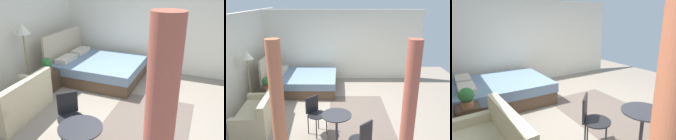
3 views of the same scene
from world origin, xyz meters
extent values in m
cube|color=gray|center=(0.00, 0.00, -0.01)|extent=(8.41, 8.86, 0.02)
cube|color=silver|center=(0.00, 2.93, 1.29)|extent=(8.41, 0.12, 2.58)
cube|color=silver|center=(2.71, 0.00, 1.29)|extent=(0.12, 5.86, 2.58)
cube|color=#66564C|center=(-0.24, -0.42, 0.00)|extent=(2.36, 1.57, 0.01)
cube|color=brown|center=(1.50, 1.31, 0.15)|extent=(1.77, 2.15, 0.30)
cube|color=slate|center=(1.50, 1.31, 0.41)|extent=(1.81, 2.19, 0.22)
cube|color=tan|center=(1.49, 2.41, 0.62)|extent=(1.82, 0.07, 1.23)
cube|color=beige|center=(1.11, 2.09, 0.58)|extent=(0.63, 0.32, 0.12)
cube|color=beige|center=(1.88, 2.10, 0.58)|extent=(0.63, 0.32, 0.12)
cube|color=beige|center=(-0.80, 2.09, 0.20)|extent=(1.52, 0.87, 0.41)
cube|color=beige|center=(-0.78, 1.77, 0.61)|extent=(1.48, 0.24, 0.40)
cube|color=beige|center=(-0.14, 2.13, 0.48)|extent=(0.19, 0.78, 0.14)
cube|color=beige|center=(-1.47, 2.05, 0.48)|extent=(0.19, 0.78, 0.14)
cube|color=#473323|center=(0.47, 2.16, 0.24)|extent=(0.48, 0.39, 0.48)
cylinder|color=#935B3D|center=(0.37, 2.16, 0.54)|extent=(0.21, 0.21, 0.12)
sphere|color=#2D6B33|center=(0.37, 2.16, 0.70)|extent=(0.25, 0.25, 0.25)
cylinder|color=#99844C|center=(0.16, 2.56, 0.01)|extent=(0.27, 0.27, 0.02)
cylinder|color=#99844C|center=(0.16, 2.56, 0.71)|extent=(0.04, 0.04, 1.39)
cone|color=beige|center=(0.16, 2.56, 1.53)|extent=(0.35, 0.35, 0.25)
cylinder|color=#2D2D33|center=(-1.62, 0.14, 0.36)|extent=(0.05, 0.05, 0.71)
cylinder|color=#2D2D33|center=(-1.62, 0.14, 0.72)|extent=(0.60, 0.60, 0.02)
cylinder|color=black|center=(-1.38, 0.59, 0.24)|extent=(0.02, 0.02, 0.47)
cylinder|color=black|center=(-1.17, 0.38, 0.24)|extent=(0.02, 0.02, 0.47)
cylinder|color=black|center=(-1.17, 0.79, 0.24)|extent=(0.02, 0.02, 0.47)
cylinder|color=black|center=(-0.96, 0.58, 0.24)|extent=(0.02, 0.02, 0.47)
cylinder|color=black|center=(-1.17, 0.58, 0.48)|extent=(0.60, 0.60, 0.02)
cube|color=black|center=(-1.04, 0.71, 0.68)|extent=(0.26, 0.26, 0.37)
cylinder|color=black|center=(-2.09, -0.28, 0.45)|extent=(0.55, 0.55, 0.02)
cube|color=black|center=(-2.21, -0.39, 0.68)|extent=(0.23, 0.25, 0.43)
cylinder|color=#C15B47|center=(-2.46, -1.02, 1.20)|extent=(0.22, 0.22, 2.41)
cylinder|color=#D1704C|center=(-2.46, 1.07, 1.20)|extent=(0.22, 0.22, 2.41)
camera|label=1|loc=(-3.92, -1.25, 2.59)|focal=38.03mm
camera|label=2|loc=(-5.78, 0.08, 2.98)|focal=37.14mm
camera|label=3|loc=(-3.14, 2.37, 1.93)|focal=31.29mm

